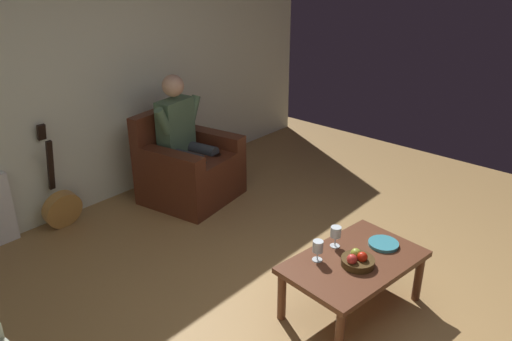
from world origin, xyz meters
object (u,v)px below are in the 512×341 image
Objects in this scene: armchair at (188,168)px; person_seated at (184,135)px; fruit_bowl at (357,260)px; coffee_table at (354,267)px; decorative_dish at (383,244)px; wine_glass_near at (336,233)px; guitar at (61,205)px; wine_glass_far at (318,248)px.

armchair is 0.36m from person_seated.
armchair is at bearing -102.17° from fruit_bowl.
fruit_bowl reaches higher than coffee_table.
fruit_bowl is 0.34m from decorative_dish.
person_seated is at bearing -100.63° from wine_glass_near.
armchair is at bearing -101.27° from coffee_table.
decorative_dish is (-1.02, 2.67, 0.21)m from guitar.
wine_glass_near is 0.23m from wine_glass_far.
person_seated is at bearing -90.00° from armchair.
guitar is at bearing -72.04° from wine_glass_near.
decorative_dish is (-0.29, 0.06, 0.07)m from coffee_table.
wine_glass_far is (0.60, 2.01, -0.17)m from person_seated.
person_seated is 8.34× the size of wine_glass_far.
decorative_dish is at bearing 77.28° from person_seated.
guitar is at bearing -29.30° from armchair.
wine_glass_near is at bearing 70.16° from person_seated.
wine_glass_near is 0.70× the size of fruit_bowl.
armchair is 6.06× the size of wine_glass_near.
person_seated is 2.28m from decorative_dish.
wine_glass_near reaches higher than coffee_table.
wine_glass_near is 0.73× the size of decorative_dish.
armchair is at bearing 90.00° from person_seated.
coffee_table is at bearing 74.54° from wine_glass_near.
guitar is at bearing -75.56° from fruit_bowl.
fruit_bowl is (0.05, 0.05, 0.10)m from coffee_table.
coffee_table is 0.30m from wine_glass_far.
decorative_dish is at bearing 133.12° from wine_glass_near.
armchair is 6.31× the size of wine_glass_far.
armchair is at bearing 159.91° from guitar.
wine_glass_far is (-0.56, 2.42, 0.30)m from guitar.
decorative_dish is (-0.24, 0.25, -0.10)m from wine_glass_near.
armchair is 2.25m from decorative_dish.
wine_glass_near is (0.38, 2.01, -0.16)m from person_seated.
person_seated reaches higher than decorative_dish.
decorative_dish is at bearing 167.98° from coffee_table.
decorative_dish is at bearing 151.73° from wine_glass_far.
person_seated is 2.05m from wine_glass_near.
armchair is 4.22× the size of fruit_bowl.
coffee_table is (0.43, 2.20, -0.32)m from person_seated.
person_seated reaches higher than fruit_bowl.
wine_glass_near reaches higher than fruit_bowl.
person_seated reaches higher than guitar.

